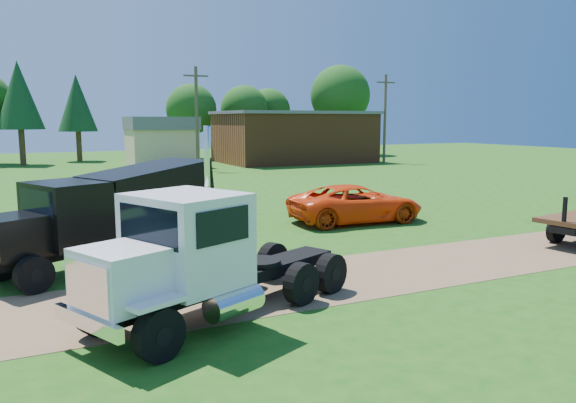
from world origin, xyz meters
name	(u,v)px	position (x,y,z in m)	size (l,w,h in m)	color
ground	(352,276)	(0.00, 0.00, 0.00)	(140.00, 140.00, 0.00)	#1A5111
dirt_track	(352,275)	(0.00, 0.00, 0.01)	(120.00, 4.20, 0.01)	brown
white_semi_tractor	(191,259)	(-5.21, -1.79, 1.47)	(7.15, 4.85, 4.29)	black
black_dump_truck	(113,210)	(-5.89, 4.24, 1.71)	(7.15, 4.82, 3.11)	black
orange_pickup	(356,203)	(4.72, 7.16, 0.82)	(2.71, 5.88, 1.64)	#EF3E0B
spectator_b	(205,209)	(-1.65, 8.57, 0.82)	(0.79, 0.62, 1.63)	#999999
brick_building	(294,137)	(18.00, 40.00, 2.66)	(15.40, 10.40, 5.30)	brown
tan_shed	(162,141)	(4.00, 40.00, 2.42)	(6.20, 5.40, 4.70)	tan
utility_poles	(197,116)	(6.00, 35.00, 4.71)	(42.20, 0.28, 9.00)	#473D28
tree_row	(102,98)	(0.11, 50.05, 6.74)	(57.73, 10.37, 11.41)	#3A2317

